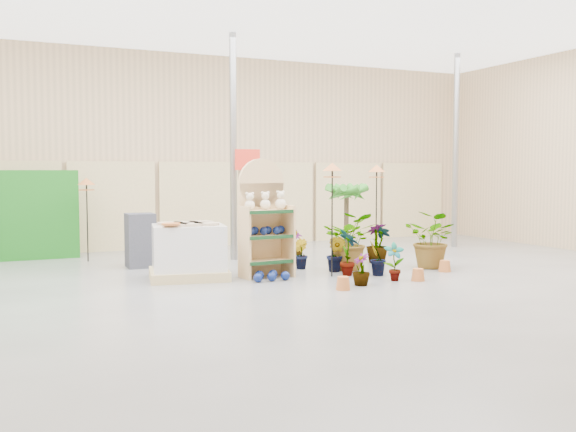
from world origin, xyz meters
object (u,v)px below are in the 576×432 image
at_px(bird_table_front, 332,171).
at_px(potted_plant_2, 350,241).
at_px(display_shelf, 263,223).
at_px(pallet_stack, 189,251).

xyz_separation_m(bird_table_front, potted_plant_2, (0.65, 0.52, -1.26)).
xyz_separation_m(display_shelf, bird_table_front, (1.04, -0.53, 0.87)).
bearing_deg(pallet_stack, potted_plant_2, 5.46).
bearing_deg(display_shelf, potted_plant_2, -4.61).
bearing_deg(potted_plant_2, display_shelf, 179.65).
height_order(display_shelf, potted_plant_2, display_shelf).
bearing_deg(bird_table_front, display_shelf, 153.06).
height_order(pallet_stack, potted_plant_2, potted_plant_2).
bearing_deg(potted_plant_2, pallet_stack, 175.28).
height_order(pallet_stack, bird_table_front, bird_table_front).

